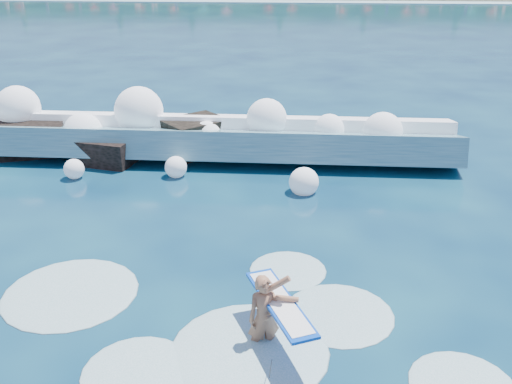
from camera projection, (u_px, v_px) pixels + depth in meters
The scene contains 7 objects.
ground at pixel (180, 278), 12.29m from camera, with size 200.00×200.00×0.00m, color #082343.
wet_band at pixel (282, 1), 73.60m from camera, with size 140.00×5.00×0.08m, color silver.
breaking_wave at pixel (175, 138), 19.38m from camera, with size 18.74×2.89×1.62m.
rock_cluster at pixel (104, 142), 19.42m from camera, with size 8.37×3.31×1.38m.
surfer_with_board at pixel (268, 314), 10.06m from camera, with size 1.38×2.83×1.63m.
wave_spray at pixel (160, 122), 19.12m from camera, with size 15.25×4.69×2.33m.
surf_foam at pixel (212, 324), 10.77m from camera, with size 9.64×5.26×0.14m.
Camera 1 is at (2.43, -10.40, 6.58)m, focal length 40.00 mm.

